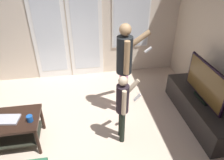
# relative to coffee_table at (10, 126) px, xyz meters

# --- Properties ---
(ground_plane) EXTENTS (5.36, 4.73, 0.02)m
(ground_plane) POSITION_rel_coffee_table_xyz_m (0.73, -0.34, -0.37)
(ground_plane) COLOR beige
(wall_back_with_doors) EXTENTS (5.36, 0.09, 2.86)m
(wall_back_with_doors) POSITION_rel_coffee_table_xyz_m (0.80, 1.99, 1.02)
(wall_back_with_doors) COLOR beige
(wall_back_with_doors) RESTS_ON ground_plane
(coffee_table) EXTENTS (0.89, 0.59, 0.49)m
(coffee_table) POSITION_rel_coffee_table_xyz_m (0.00, 0.00, 0.00)
(coffee_table) COLOR black
(coffee_table) RESTS_ON ground_plane
(tv_stand) EXTENTS (0.47, 1.71, 0.42)m
(tv_stand) POSITION_rel_coffee_table_xyz_m (3.06, 0.08, -0.15)
(tv_stand) COLOR black
(tv_stand) RESTS_ON ground_plane
(flat_screen_tv) EXTENTS (0.08, 1.04, 0.64)m
(flat_screen_tv) POSITION_rel_coffee_table_xyz_m (3.06, 0.08, 0.38)
(flat_screen_tv) COLOR black
(flat_screen_tv) RESTS_ON tv_stand
(person_adult) EXTENTS (0.65, 0.44, 1.63)m
(person_adult) POSITION_rel_coffee_table_xyz_m (1.83, 0.54, 0.62)
(person_adult) COLOR pink
(person_adult) RESTS_ON ground_plane
(person_child) EXTENTS (0.40, 0.31, 1.14)m
(person_child) POSITION_rel_coffee_table_xyz_m (1.66, -0.16, 0.32)
(person_child) COLOR black
(person_child) RESTS_ON ground_plane
(laptop_closed) EXTENTS (0.33, 0.25, 0.03)m
(laptop_closed) POSITION_rel_coffee_table_xyz_m (0.02, -0.02, 0.15)
(laptop_closed) COLOR #AEAEB8
(laptop_closed) RESTS_ON coffee_table
(cup_near_edge) EXTENTS (0.08, 0.08, 0.09)m
(cup_near_edge) POSITION_rel_coffee_table_xyz_m (0.34, -0.09, 0.18)
(cup_near_edge) COLOR #184C9E
(cup_near_edge) RESTS_ON coffee_table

